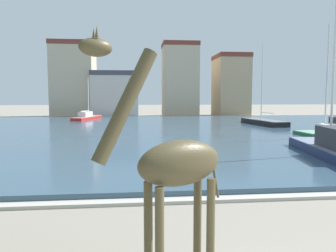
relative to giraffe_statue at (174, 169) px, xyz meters
The scene contains 11 objects.
harbor_water 27.60m from the giraffe_statue, 86.72° to the left, with size 84.30×44.45×0.31m, color #334C60.
quay_edge_coping 5.70m from the giraffe_statue, 72.51° to the left, with size 84.30×0.50×0.12m, color #ADA89E.
giraffe_statue is the anchor object (origin of this frame).
sailboat_black 34.67m from the giraffe_statue, 65.50° to the left, with size 2.93×9.25×9.72m.
sailboat_green 23.31m from the giraffe_statue, 51.82° to the left, with size 2.21×8.38×9.23m.
sailboat_red 43.49m from the giraffe_statue, 100.17° to the left, with size 3.73×9.00×6.36m.
sailboat_navy 15.26m from the giraffe_statue, 47.64° to the left, with size 3.71×9.96×9.18m.
townhouse_corner_house 56.04m from the giraffe_statue, 102.30° to the left, with size 7.48×7.55×13.47m.
townhouse_narrow_midrow 53.57m from the giraffe_statue, 94.60° to the left, with size 8.32×7.87×8.16m.
townhouse_tall_gabled 55.34m from the giraffe_statue, 81.89° to the left, with size 6.69×5.60×13.79m.
townhouse_end_terrace 57.17m from the giraffe_statue, 72.05° to the left, with size 5.94×7.54×11.69m.
Camera 1 is at (-2.21, -3.44, 3.52)m, focal length 33.66 mm.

